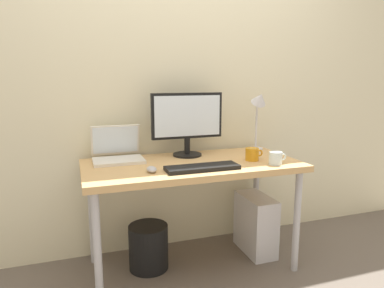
{
  "coord_description": "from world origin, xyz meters",
  "views": [
    {
      "loc": [
        -0.71,
        -2.07,
        1.26
      ],
      "look_at": [
        0.0,
        0.0,
        0.84
      ],
      "focal_mm": 32.8,
      "sensor_mm": 36.0,
      "label": 1
    }
  ],
  "objects_px": {
    "desk_lamp": "(259,108)",
    "mouse": "(152,169)",
    "computer_tower": "(255,224)",
    "desk": "(192,172)",
    "glass_cup": "(276,158)",
    "monitor": "(187,120)",
    "laptop": "(117,152)",
    "keyboard": "(203,168)",
    "wastebasket": "(148,247)",
    "coffee_mug": "(252,154)"
  },
  "relations": [
    {
      "from": "laptop",
      "to": "computer_tower",
      "type": "xyz_separation_m",
      "value": [
        0.95,
        -0.17,
        -0.57
      ]
    },
    {
      "from": "desk_lamp",
      "to": "coffee_mug",
      "type": "bearing_deg",
      "value": -125.26
    },
    {
      "from": "glass_cup",
      "to": "computer_tower",
      "type": "bearing_deg",
      "value": 84.36
    },
    {
      "from": "mouse",
      "to": "wastebasket",
      "type": "relative_size",
      "value": 0.3
    },
    {
      "from": "monitor",
      "to": "coffee_mug",
      "type": "height_order",
      "value": "monitor"
    },
    {
      "from": "computer_tower",
      "to": "keyboard",
      "type": "bearing_deg",
      "value": -154.66
    },
    {
      "from": "mouse",
      "to": "desk",
      "type": "bearing_deg",
      "value": 26.8
    },
    {
      "from": "wastebasket",
      "to": "glass_cup",
      "type": "bearing_deg",
      "value": -20.85
    },
    {
      "from": "desk_lamp",
      "to": "computer_tower",
      "type": "distance_m",
      "value": 0.85
    },
    {
      "from": "computer_tower",
      "to": "desk",
      "type": "bearing_deg",
      "value": -174.59
    },
    {
      "from": "keyboard",
      "to": "coffee_mug",
      "type": "distance_m",
      "value": 0.4
    },
    {
      "from": "coffee_mug",
      "to": "monitor",
      "type": "bearing_deg",
      "value": 142.75
    },
    {
      "from": "wastebasket",
      "to": "laptop",
      "type": "bearing_deg",
      "value": 137.88
    },
    {
      "from": "desk_lamp",
      "to": "keyboard",
      "type": "height_order",
      "value": "desk_lamp"
    },
    {
      "from": "desk",
      "to": "desk_lamp",
      "type": "distance_m",
      "value": 0.73
    },
    {
      "from": "laptop",
      "to": "wastebasket",
      "type": "xyz_separation_m",
      "value": [
        0.16,
        -0.15,
        -0.63
      ]
    },
    {
      "from": "keyboard",
      "to": "coffee_mug",
      "type": "height_order",
      "value": "coffee_mug"
    },
    {
      "from": "desk",
      "to": "mouse",
      "type": "xyz_separation_m",
      "value": [
        -0.3,
        -0.15,
        0.08
      ]
    },
    {
      "from": "mouse",
      "to": "computer_tower",
      "type": "distance_m",
      "value": 0.98
    },
    {
      "from": "glass_cup",
      "to": "keyboard",
      "type": "bearing_deg",
      "value": 176.22
    },
    {
      "from": "desk_lamp",
      "to": "computer_tower",
      "type": "bearing_deg",
      "value": -118.12
    },
    {
      "from": "glass_cup",
      "to": "wastebasket",
      "type": "relative_size",
      "value": 0.39
    },
    {
      "from": "laptop",
      "to": "mouse",
      "type": "xyz_separation_m",
      "value": [
        0.15,
        -0.37,
        -0.04
      ]
    },
    {
      "from": "desk",
      "to": "keyboard",
      "type": "distance_m",
      "value": 0.2
    },
    {
      "from": "desk_lamp",
      "to": "mouse",
      "type": "relative_size",
      "value": 5.0
    },
    {
      "from": "desk",
      "to": "glass_cup",
      "type": "bearing_deg",
      "value": -24.76
    },
    {
      "from": "monitor",
      "to": "computer_tower",
      "type": "relative_size",
      "value": 1.19
    },
    {
      "from": "desk",
      "to": "mouse",
      "type": "relative_size",
      "value": 15.21
    },
    {
      "from": "desk",
      "to": "wastebasket",
      "type": "height_order",
      "value": "desk"
    },
    {
      "from": "glass_cup",
      "to": "wastebasket",
      "type": "height_order",
      "value": "glass_cup"
    },
    {
      "from": "glass_cup",
      "to": "desk_lamp",
      "type": "bearing_deg",
      "value": 75.7
    },
    {
      "from": "monitor",
      "to": "laptop",
      "type": "height_order",
      "value": "monitor"
    },
    {
      "from": "keyboard",
      "to": "computer_tower",
      "type": "distance_m",
      "value": 0.76
    },
    {
      "from": "desk_lamp",
      "to": "mouse",
      "type": "distance_m",
      "value": 0.99
    },
    {
      "from": "glass_cup",
      "to": "wastebasket",
      "type": "bearing_deg",
      "value": 159.15
    },
    {
      "from": "computer_tower",
      "to": "wastebasket",
      "type": "bearing_deg",
      "value": 178.44
    },
    {
      "from": "monitor",
      "to": "glass_cup",
      "type": "height_order",
      "value": "monitor"
    },
    {
      "from": "glass_cup",
      "to": "wastebasket",
      "type": "xyz_separation_m",
      "value": [
        -0.76,
        0.29,
        -0.61
      ]
    },
    {
      "from": "keyboard",
      "to": "mouse",
      "type": "xyz_separation_m",
      "value": [
        -0.3,
        0.04,
        0.01
      ]
    },
    {
      "from": "laptop",
      "to": "wastebasket",
      "type": "distance_m",
      "value": 0.67
    },
    {
      "from": "mouse",
      "to": "coffee_mug",
      "type": "distance_m",
      "value": 0.69
    },
    {
      "from": "keyboard",
      "to": "computer_tower",
      "type": "bearing_deg",
      "value": 25.34
    },
    {
      "from": "desk_lamp",
      "to": "wastebasket",
      "type": "xyz_separation_m",
      "value": [
        -0.87,
        -0.13,
        -0.89
      ]
    },
    {
      "from": "mouse",
      "to": "coffee_mug",
      "type": "relative_size",
      "value": 0.73
    },
    {
      "from": "desk",
      "to": "desk_lamp",
      "type": "bearing_deg",
      "value": 18.67
    },
    {
      "from": "computer_tower",
      "to": "laptop",
      "type": "bearing_deg",
      "value": 169.96
    },
    {
      "from": "laptop",
      "to": "desk",
      "type": "bearing_deg",
      "value": -25.9
    },
    {
      "from": "desk",
      "to": "glass_cup",
      "type": "relative_size",
      "value": 11.65
    },
    {
      "from": "computer_tower",
      "to": "coffee_mug",
      "type": "bearing_deg",
      "value": -132.48
    },
    {
      "from": "mouse",
      "to": "coffee_mug",
      "type": "bearing_deg",
      "value": 6.11
    }
  ]
}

